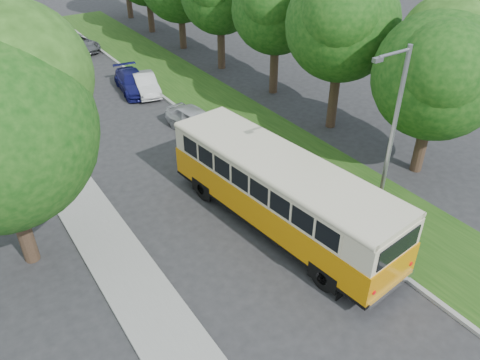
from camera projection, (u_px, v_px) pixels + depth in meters
ground at (250, 244)px, 18.84m from camera, size 120.00×120.00×0.00m
curb at (252, 163)px, 23.95m from camera, size 0.20×70.00×0.15m
grass_verge at (288, 151)px, 25.05m from camera, size 4.50×70.00×0.13m
sidewalk at (92, 220)px, 20.04m from camera, size 2.20×70.00×0.12m
lamppost_near at (389, 146)px, 16.68m from camera, size 1.71×0.16×8.00m
lamppost_far at (13, 57)px, 25.49m from camera, size 1.71×0.16×7.50m
warning_sign at (47, 123)px, 24.11m from camera, size 0.56×0.10×2.50m
vintage_bus at (280, 194)px, 18.92m from camera, size 4.00×11.33×3.29m
car_silver at (195, 120)px, 26.66m from camera, size 2.22×4.39×1.43m
car_white at (145, 84)px, 31.46m from camera, size 2.14×4.14×1.30m
car_blue at (133, 82)px, 31.71m from camera, size 2.53×4.83×1.34m
car_grey at (77, 43)px, 39.07m from camera, size 3.19×5.00×1.28m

